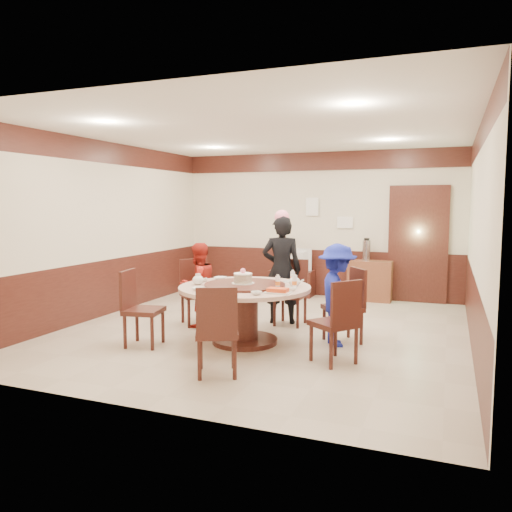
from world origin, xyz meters
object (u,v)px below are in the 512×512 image
at_px(shrimp_platter, 278,291).
at_px(person_blue, 337,295).
at_px(tv_stand, 292,283).
at_px(birthday_cake, 243,278).
at_px(person_standing, 282,270).
at_px(person_red, 198,285).
at_px(side_cabinet, 370,281).
at_px(thermos, 366,250).
at_px(banquet_table, 245,302).
at_px(television, 292,259).

bearing_deg(shrimp_platter, person_blue, 49.95).
bearing_deg(shrimp_platter, tv_stand, 104.71).
distance_m(birthday_cake, shrimp_platter, 0.69).
relative_size(person_standing, person_red, 1.31).
height_order(birthday_cake, side_cabinet, birthday_cake).
bearing_deg(shrimp_platter, person_red, 149.56).
bearing_deg(person_standing, birthday_cake, 68.89).
distance_m(person_standing, thermos, 2.45).
height_order(shrimp_platter, tv_stand, shrimp_platter).
xyz_separation_m(person_blue, side_cabinet, (-0.05, 3.16, -0.28)).
distance_m(banquet_table, side_cabinet, 3.66).
bearing_deg(person_red, person_blue, 110.75).
bearing_deg(tv_stand, person_standing, -76.78).
height_order(shrimp_platter, thermos, thermos).
bearing_deg(tv_stand, television, 0.00).
xyz_separation_m(person_red, television, (0.54, 2.90, 0.10)).
height_order(person_blue, television, person_blue).
xyz_separation_m(tv_stand, television, (0.00, 0.00, 0.47)).
bearing_deg(side_cabinet, person_standing, -113.57).
distance_m(person_red, television, 2.95).
distance_m(shrimp_platter, side_cabinet, 3.89).
xyz_separation_m(person_red, tv_stand, (0.54, 2.90, -0.37)).
height_order(person_red, side_cabinet, person_red).
distance_m(birthday_cake, television, 3.49).
relative_size(person_red, television, 1.65).
bearing_deg(person_blue, shrimp_platter, 119.27).
distance_m(person_blue, shrimp_platter, 0.89).
distance_m(person_red, person_blue, 2.12).
height_order(person_red, tv_stand, person_red).
relative_size(television, side_cabinet, 0.94).
bearing_deg(banquet_table, shrimp_platter, -31.23).
relative_size(banquet_table, person_standing, 1.05).
xyz_separation_m(person_standing, tv_stand, (-0.53, 2.24, -0.56)).
bearing_deg(banquet_table, side_cabinet, 72.73).
bearing_deg(banquet_table, tv_stand, 97.09).
distance_m(tv_stand, side_cabinet, 1.52).
xyz_separation_m(television, side_cabinet, (1.52, 0.03, -0.34)).
xyz_separation_m(banquet_table, tv_stand, (-0.43, 3.46, -0.28)).
height_order(person_red, person_blue, person_blue).
bearing_deg(person_standing, shrimp_platter, 91.32).
xyz_separation_m(person_red, birthday_cake, (0.95, -0.56, 0.23)).
bearing_deg(birthday_cake, banquet_table, 0.25).
xyz_separation_m(banquet_table, person_red, (-0.97, 0.56, 0.09)).
bearing_deg(banquet_table, person_red, 150.03).
relative_size(person_red, tv_stand, 1.46).
bearing_deg(television, person_red, 81.44).
distance_m(banquet_table, person_blue, 1.19).
bearing_deg(side_cabinet, banquet_table, -107.27).
bearing_deg(person_blue, tv_stand, 5.92).
bearing_deg(person_standing, thermos, -127.39).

